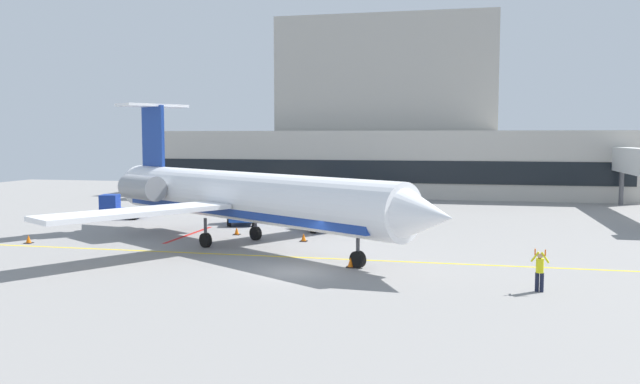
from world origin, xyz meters
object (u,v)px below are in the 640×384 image
(regional_jet, at_px, (238,196))
(belt_loader, at_px, (243,211))
(marshaller, at_px, (540,270))
(pushback_tractor, at_px, (117,208))
(fuel_tank, at_px, (231,191))
(baggage_tug, at_px, (316,220))

(regional_jet, relative_size, belt_loader, 7.62)
(marshaller, bearing_deg, pushback_tractor, 148.72)
(regional_jet, relative_size, fuel_tank, 4.02)
(baggage_tug, height_order, belt_loader, belt_loader)
(marshaller, bearing_deg, baggage_tug, 130.84)
(baggage_tug, xyz_separation_m, belt_loader, (-6.56, 2.55, 0.18))
(pushback_tractor, height_order, fuel_tank, fuel_tank)
(baggage_tug, xyz_separation_m, fuel_tank, (-12.12, 14.86, 0.65))
(regional_jet, bearing_deg, marshaller, -27.36)
(regional_jet, xyz_separation_m, pushback_tractor, (-14.57, 10.42, -2.20))
(baggage_tug, bearing_deg, marshaller, -49.16)
(fuel_tank, bearing_deg, belt_loader, -65.69)
(regional_jet, distance_m, belt_loader, 10.33)
(baggage_tug, relative_size, pushback_tractor, 0.97)
(belt_loader, distance_m, marshaller, 27.67)
(regional_jet, height_order, fuel_tank, regional_jet)
(belt_loader, bearing_deg, fuel_tank, 114.31)
(belt_loader, bearing_deg, baggage_tug, -21.20)
(pushback_tractor, relative_size, fuel_tank, 0.54)
(regional_jet, xyz_separation_m, baggage_tug, (3.49, 7.08, -2.30))
(belt_loader, relative_size, marshaller, 1.92)
(fuel_tank, bearing_deg, baggage_tug, -50.78)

